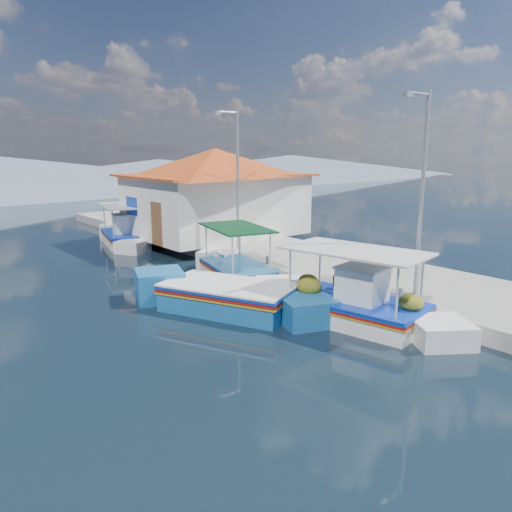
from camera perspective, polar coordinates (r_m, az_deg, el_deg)
ground at (r=11.53m, az=13.37°, el=-12.99°), size 160.00×160.00×0.00m
quay at (r=19.37m, az=10.03°, el=-1.69°), size 5.00×44.00×0.50m
bollards at (r=17.27m, az=7.39°, el=-1.94°), size 0.20×17.20×0.30m
main_caique at (r=14.48m, az=10.92°, el=-5.68°), size 2.91×6.99×2.34m
caique_green_canopy at (r=18.48m, az=-2.42°, el=-1.89°), size 2.84×5.93×2.29m
caique_blue_hull at (r=15.22m, az=-3.22°, el=-5.00°), size 4.00×6.51×1.27m
caique_far at (r=26.55m, az=-15.06°, el=2.21°), size 2.96×6.27×2.27m
harbor_building at (r=25.84m, az=-4.68°, el=7.59°), size 10.49×10.49×4.40m
lamp_post_near at (r=15.34m, az=18.51°, el=7.89°), size 1.21×0.14×6.00m
lamp_post_far at (r=21.54m, az=-2.34°, el=9.57°), size 1.21×0.14×6.00m
mountain_ridge at (r=64.04m, az=-25.99°, el=8.51°), size 171.40×96.00×5.50m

